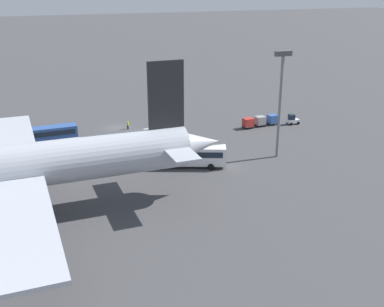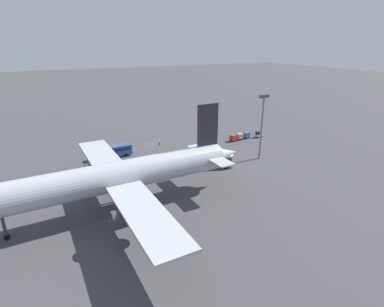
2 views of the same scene
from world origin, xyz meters
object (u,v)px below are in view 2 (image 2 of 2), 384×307
object	(u,v)px
shuttle_bus_far	(208,160)
baggage_tug	(258,135)
worker_person	(160,142)
airplane	(109,178)
cargo_cart_blue	(247,135)
shuttle_bus_near	(113,151)
cargo_cart_grey	(240,136)
cargo_cart_red	(233,138)

from	to	relation	value
shuttle_bus_far	baggage_tug	size ratio (longest dim) A/B	5.13
worker_person	airplane	bearing A→B (deg)	56.43
shuttle_bus_far	cargo_cart_blue	xyz separation A→B (m)	(-23.76, -16.10, -0.83)
shuttle_bus_far	baggage_tug	xyz separation A→B (m)	(-27.82, -15.08, -1.08)
worker_person	shuttle_bus_near	bearing A→B (deg)	15.85
shuttle_bus_near	shuttle_bus_far	size ratio (longest dim) A/B	0.82
shuttle_bus_near	cargo_cart_grey	bearing A→B (deg)	173.25
shuttle_bus_near	worker_person	distance (m)	16.02
worker_person	cargo_cart_red	bearing A→B (deg)	162.62
cargo_cart_blue	airplane	bearing A→B (deg)	27.84
worker_person	cargo_cart_grey	xyz separation A→B (m)	(-25.69, 6.68, 0.32)
worker_person	baggage_tug	bearing A→B (deg)	167.10
baggage_tug	cargo_cart_blue	distance (m)	4.19
baggage_tug	worker_person	world-z (taller)	baggage_tug
shuttle_bus_near	worker_person	size ratio (longest dim) A/B	5.95
baggage_tug	cargo_cart_blue	world-z (taller)	baggage_tug
shuttle_bus_near	cargo_cart_blue	size ratio (longest dim) A/B	4.68
airplane	cargo_cart_blue	size ratio (longest dim) A/B	26.14
baggage_tug	cargo_cart_blue	size ratio (longest dim) A/B	1.11
cargo_cart_blue	cargo_cart_red	distance (m)	5.83
airplane	worker_person	distance (m)	40.28
airplane	shuttle_bus_near	xyz separation A→B (m)	(-6.64, -28.80, -5.10)
cargo_cart_blue	baggage_tug	bearing A→B (deg)	165.76
cargo_cart_blue	cargo_cart_red	xyz separation A→B (m)	(5.78, 0.69, 0.00)
cargo_cart_blue	cargo_cart_grey	world-z (taller)	same
shuttle_bus_far	worker_person	distance (m)	23.09
shuttle_bus_near	cargo_cart_grey	size ratio (longest dim) A/B	4.68
airplane	cargo_cart_red	bearing A→B (deg)	-152.35
airplane	cargo_cart_blue	xyz separation A→B (m)	(-50.59, -26.72, -5.85)
airplane	baggage_tug	world-z (taller)	airplane
baggage_tug	shuttle_bus_far	bearing A→B (deg)	25.88
shuttle_bus_near	cargo_cart_red	world-z (taller)	shuttle_bus_near
shuttle_bus_near	cargo_cart_red	distance (m)	38.28
airplane	cargo_cart_grey	size ratio (longest dim) A/B	26.14
worker_person	cargo_cart_blue	xyz separation A→B (m)	(-28.58, 6.45, 0.32)
worker_person	cargo_cart_grey	distance (m)	26.55
airplane	shuttle_bus_near	distance (m)	29.99
baggage_tug	cargo_cart_grey	bearing A→B (deg)	-9.14
shuttle_bus_far	worker_person	world-z (taller)	shuttle_bus_far
shuttle_bus_near	baggage_tug	bearing A→B (deg)	172.77
airplane	cargo_cart_red	xyz separation A→B (m)	(-44.81, -26.03, -5.85)
cargo_cart_red	shuttle_bus_near	bearing A→B (deg)	-4.15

